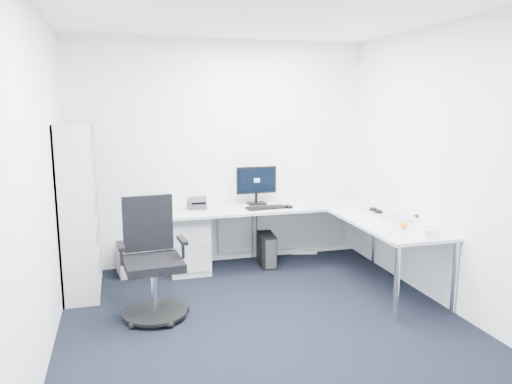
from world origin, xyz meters
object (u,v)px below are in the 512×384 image
object	(u,v)px
bookshelf	(79,210)
l_desk	(281,243)
monitor	(257,185)
task_chair	(153,260)
laptop	(397,208)

from	to	relation	value
bookshelf	l_desk	bearing A→B (deg)	-1.32
l_desk	bookshelf	world-z (taller)	bookshelf
bookshelf	monitor	xyz separation A→B (m)	(2.01, 0.43, 0.10)
task_chair	monitor	distance (m)	1.91
l_desk	monitor	bearing A→B (deg)	108.56
l_desk	monitor	xyz separation A→B (m)	(-0.16, 0.48, 0.61)
task_chair	monitor	bearing A→B (deg)	39.00
laptop	l_desk	bearing A→B (deg)	155.42
monitor	l_desk	bearing A→B (deg)	-72.41
l_desk	laptop	size ratio (longest dim) A/B	7.62
task_chair	laptop	size ratio (longest dim) A/B	3.33
l_desk	bookshelf	distance (m)	2.24
task_chair	laptop	bearing A→B (deg)	-1.02
bookshelf	monitor	size ratio (longest dim) A/B	3.56
laptop	task_chair	bearing A→B (deg)	-170.39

